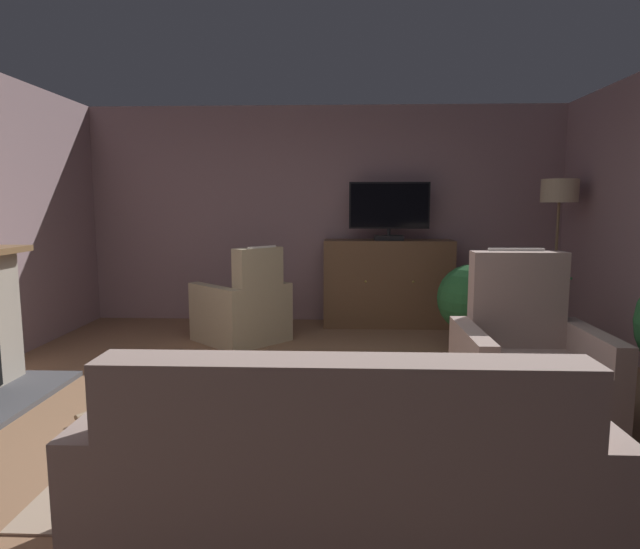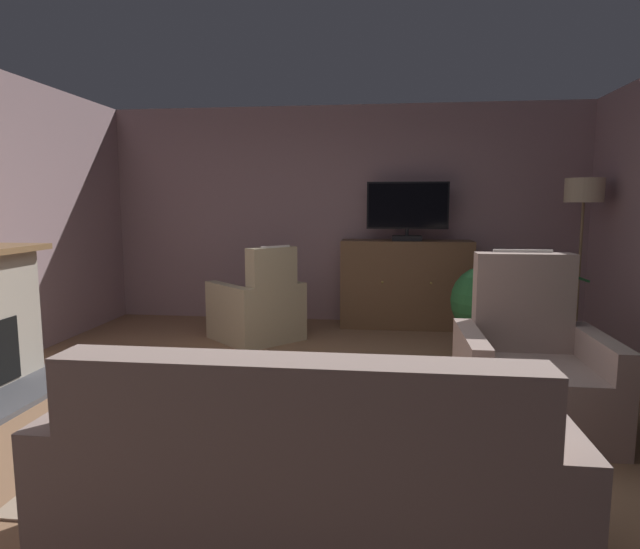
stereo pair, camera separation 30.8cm
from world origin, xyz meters
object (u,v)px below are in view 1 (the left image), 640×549
Objects in this scene: coffee_table at (332,376)px; potted_plant_on_hearth_side at (532,344)px; floor_lamp at (559,208)px; armchair_by_fireplace at (527,369)px; armchair_beside_cabinet at (244,311)px; television at (389,209)px; cat at (128,393)px; tv_cabinet at (388,285)px; potted_plant_tall_palm_by_window at (472,301)px; tv_remote at (367,363)px; sofa_floral at (342,487)px.

potted_plant_on_hearth_side is (1.81, 1.39, -0.13)m from coffee_table.
floor_lamp reaches higher than coffee_table.
armchair_by_fireplace reaches higher than armchair_beside_cabinet.
television reaches higher than cat.
floor_lamp is (1.12, 2.43, 1.09)m from armchair_by_fireplace.
cat is (-2.16, -2.72, -0.42)m from tv_cabinet.
armchair_by_fireplace is 1.29× the size of potted_plant_tall_palm_by_window.
armchair_beside_cabinet is 1.26× the size of potted_plant_tall_palm_by_window.
tv_cabinet is 0.92m from television.
tv_remote is at bearing -123.03° from potted_plant_tall_palm_by_window.
television reaches higher than armchair_by_fireplace.
television reaches higher than potted_plant_on_hearth_side.
potted_plant_tall_palm_by_window reaches higher than cat.
sofa_floral is at bearing -97.32° from tv_cabinet.
potted_plant_on_hearth_side is at bearing 37.49° from coffee_table.
potted_plant_tall_palm_by_window is 0.51× the size of floor_lamp.
armchair_beside_cabinet is at bearing -173.62° from floor_lamp.
cat is at bearing -128.51° from tv_cabinet.
sofa_floral reaches higher than tv_remote.
television is at bearing 168.48° from floor_lamp.
tv_cabinet is at bearing 119.87° from potted_plant_tall_palm_by_window.
sofa_floral is 2.34m from cat.
tv_cabinet is at bearing 124.95° from potted_plant_on_hearth_side.
potted_plant_tall_palm_by_window is (0.72, -1.20, -0.88)m from television.
tv_remote is 0.19× the size of potted_plant_tall_palm_by_window.
cat is 0.37× the size of floor_lamp.
coffee_table is at bearing -65.99° from armchair_beside_cabinet.
sofa_floral is (0.06, -1.34, -0.03)m from coffee_table.
cat is at bearing -162.77° from potted_plant_on_hearth_side.
armchair_beside_cabinet is at bearing 114.01° from coffee_table.
floor_lamp is (2.41, 3.98, 1.12)m from sofa_floral.
television is 1.47× the size of cat.
floor_lamp reaches higher than armchair_beside_cabinet.
potted_plant_on_hearth_side is (1.18, -1.63, -1.20)m from television.
armchair_by_fireplace is at bearing -89.97° from potted_plant_tall_palm_by_window.
armchair_by_fireplace is (0.72, -2.86, -0.15)m from tv_cabinet.
tv_remote is 1.12m from armchair_by_fireplace.
armchair_beside_cabinet reaches higher than tv_cabinet.
tv_remote is at bearing 22.62° from coffee_table.
potted_plant_tall_palm_by_window is at bearing 67.81° from sofa_floral.
floor_lamp is at bearing -11.52° from television.
television is 0.54× the size of floor_lamp.
coffee_table is 0.79× the size of armchair_by_fireplace.
cat is (-2.88, 0.14, -0.26)m from armchair_by_fireplace.
tv_remote is at bearing -97.66° from television.
tv_cabinet reaches higher than potted_plant_tall_palm_by_window.
armchair_by_fireplace is at bearing -111.07° from potted_plant_on_hearth_side.
potted_plant_tall_palm_by_window is at bearing 26.88° from cat.
armchair_by_fireplace is 3.12m from armchair_beside_cabinet.
tv_remote is 0.10× the size of floor_lamp.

